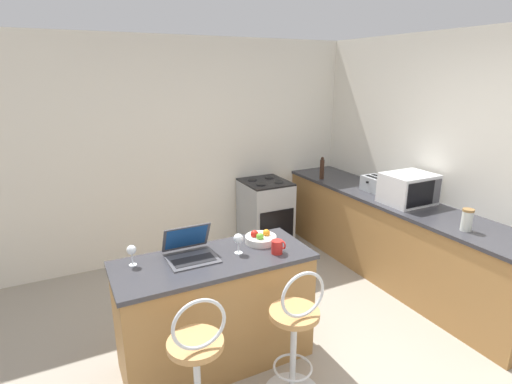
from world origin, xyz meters
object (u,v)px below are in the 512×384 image
microwave (409,189)px  wine_glass_tall (132,251)px  laptop (190,250)px  wine_glass_short (238,239)px  stove_range (265,215)px  mug_red (277,247)px  storage_jar (467,220)px  toaster (375,184)px  bar_stool_near (198,372)px  bar_stool_far (295,339)px  fruit_bowl (261,238)px  pepper_mill (322,168)px

microwave → wine_glass_tall: 2.82m
laptop → wine_glass_short: (0.35, -0.10, 0.06)m
stove_range → mug_red: size_ratio=8.65×
storage_jar → toaster: bearing=83.7°
mug_red → wine_glass_tall: (-1.01, 0.29, 0.06)m
microwave → toaster: (0.01, 0.49, -0.07)m
bar_stool_near → microwave: microwave is taller
toaster → mug_red: 2.04m
mug_red → wine_glass_tall: wine_glass_tall is taller
bar_stool_far → microwave: 2.19m
stove_range → mug_red: mug_red is taller
bar_stool_near → storage_jar: bearing=2.7°
mug_red → fruit_bowl: bearing=95.7°
wine_glass_short → fruit_bowl: size_ratio=0.63×
mug_red → fruit_bowl: size_ratio=0.42×
bar_stool_near → storage_jar: size_ratio=5.20×
bar_stool_far → wine_glass_tall: size_ratio=6.63×
bar_stool_far → wine_glass_short: 0.80m
wine_glass_short → pepper_mill: (1.85, 1.52, 0.02)m
mug_red → wine_glass_short: 0.30m
mug_red → wine_glass_short: size_ratio=0.66×
laptop → pepper_mill: (2.20, 1.42, 0.08)m
stove_range → pepper_mill: (0.70, -0.21, 0.58)m
microwave → stove_range: size_ratio=0.56×
fruit_bowl → bar_stool_near: bearing=-138.7°
microwave → pepper_mill: microwave is taller
laptop → mug_red: 0.65m
pepper_mill → storage_jar: bearing=-87.6°
toaster → bar_stool_far: bearing=-144.3°
bar_stool_far → mug_red: size_ratio=9.74×
storage_jar → stove_range: bearing=109.6°
bar_stool_near → toaster: (2.62, 1.38, 0.50)m
pepper_mill → bar_stool_far: bearing=-129.0°
laptop → wine_glass_short: size_ratio=2.25×
bar_stool_near → microwave: bearing=18.9°
wine_glass_tall → fruit_bowl: (0.99, -0.06, -0.08)m
toaster → wine_glass_tall: size_ratio=1.78×
bar_stool_near → stove_range: bearing=53.8°
wine_glass_tall → storage_jar: 2.76m
mug_red → storage_jar: 1.71m
mug_red → microwave: bearing=13.6°
microwave → mug_red: (-1.81, -0.44, -0.10)m
toaster → wine_glass_short: size_ratio=1.73×
stove_range → pepper_mill: pepper_mill is taller
mug_red → wine_glass_short: wine_glass_short is taller
bar_stool_near → storage_jar: storage_jar is taller
laptop → fruit_bowl: laptop is taller
bar_stool_near → fruit_bowl: (0.78, 0.69, 0.45)m
mug_red → wine_glass_tall: bearing=164.1°
wine_glass_short → storage_jar: bearing=-13.7°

